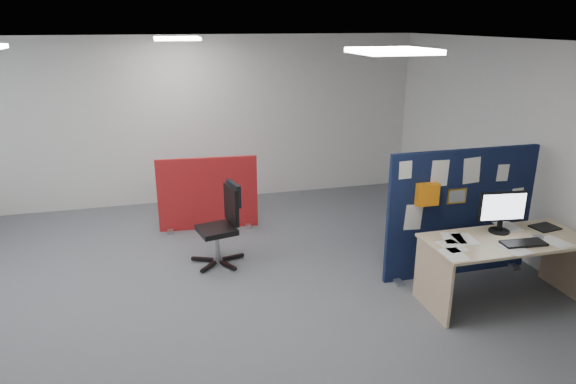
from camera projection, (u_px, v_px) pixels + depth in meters
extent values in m
plane|color=#56585E|center=(160.00, 312.00, 5.38)|extent=(9.00, 9.00, 0.00)
cube|color=white|center=(135.00, 45.00, 4.52)|extent=(9.00, 7.00, 0.02)
cube|color=silver|center=(147.00, 123.00, 8.16)|extent=(9.00, 0.02, 2.70)
cube|color=silver|center=(542.00, 159.00, 6.05)|extent=(0.02, 7.00, 2.70)
cube|color=white|center=(393.00, 51.00, 4.10)|extent=(0.60, 0.60, 0.04)
cube|color=white|center=(177.00, 39.00, 6.95)|extent=(0.60, 0.60, 0.04)
cube|color=#0E1535|center=(461.00, 213.00, 5.98)|extent=(1.86, 0.06, 1.54)
cube|color=#9D9EA2|center=(395.00, 279.00, 6.03)|extent=(0.08, 0.30, 0.04)
cube|color=#9D9EA2|center=(509.00, 263.00, 6.41)|extent=(0.08, 0.30, 0.04)
cube|color=white|center=(405.00, 170.00, 5.57)|extent=(0.15, 0.01, 0.20)
cube|color=white|center=(440.00, 173.00, 5.69)|extent=(0.21, 0.01, 0.30)
cube|color=white|center=(472.00, 171.00, 5.79)|extent=(0.21, 0.01, 0.30)
cube|color=white|center=(503.00, 173.00, 5.91)|extent=(0.15, 0.01, 0.20)
cube|color=white|center=(413.00, 217.00, 5.78)|extent=(0.21, 0.01, 0.30)
cube|color=white|center=(487.00, 208.00, 6.01)|extent=(0.21, 0.01, 0.30)
cube|color=white|center=(517.00, 196.00, 6.07)|extent=(0.15, 0.01, 0.20)
cube|color=gold|center=(457.00, 196.00, 5.85)|extent=(0.24, 0.01, 0.18)
cube|color=orange|center=(427.00, 194.00, 5.69)|extent=(0.25, 0.10, 0.25)
cube|color=tan|center=(506.00, 240.00, 5.38)|extent=(1.71, 0.76, 0.03)
cube|color=tan|center=(432.00, 281.00, 5.29)|extent=(0.03, 0.70, 0.70)
cube|color=tan|center=(566.00, 263.00, 5.69)|extent=(0.03, 0.70, 0.70)
cube|color=tan|center=(484.00, 241.00, 5.75)|extent=(1.54, 0.02, 0.30)
cylinder|color=black|center=(499.00, 231.00, 5.55)|extent=(0.22, 0.22, 0.02)
cube|color=black|center=(500.00, 225.00, 5.53)|extent=(0.05, 0.04, 0.11)
cube|color=black|center=(502.00, 206.00, 5.46)|extent=(0.53, 0.10, 0.33)
cube|color=white|center=(504.00, 207.00, 5.44)|extent=(0.48, 0.06, 0.29)
cube|color=black|center=(524.00, 243.00, 5.24)|extent=(0.46, 0.22, 0.02)
cube|color=#9D9EA2|center=(538.00, 237.00, 5.38)|extent=(0.11, 0.08, 0.03)
cube|color=black|center=(545.00, 227.00, 5.65)|extent=(0.31, 0.26, 0.01)
cube|color=maroon|center=(208.00, 194.00, 7.38)|extent=(1.43, 0.16, 1.07)
cube|color=#9D9EA2|center=(171.00, 231.00, 7.41)|extent=(0.08, 0.30, 0.04)
cube|color=#9D9EA2|center=(247.00, 223.00, 7.68)|extent=(0.08, 0.30, 0.04)
cube|color=black|center=(233.00, 257.00, 6.54)|extent=(0.28, 0.10, 0.04)
cube|color=black|center=(218.00, 253.00, 6.65)|extent=(0.08, 0.28, 0.04)
cube|color=black|center=(202.00, 259.00, 6.48)|extent=(0.28, 0.16, 0.04)
cube|color=black|center=(208.00, 267.00, 6.28)|extent=(0.22, 0.24, 0.04)
cube|color=black|center=(228.00, 265.00, 6.32)|extent=(0.18, 0.27, 0.04)
cylinder|color=#9D9EA2|center=(217.00, 246.00, 6.39)|extent=(0.06, 0.06, 0.39)
cube|color=black|center=(217.00, 230.00, 6.32)|extent=(0.51, 0.51, 0.07)
cube|color=black|center=(231.00, 205.00, 6.32)|extent=(0.13, 0.39, 0.47)
cube|color=black|center=(234.00, 193.00, 6.29)|extent=(0.13, 0.36, 0.28)
cube|color=white|center=(452.00, 246.00, 5.20)|extent=(0.23, 0.32, 0.00)
cube|color=white|center=(453.00, 238.00, 5.39)|extent=(0.29, 0.35, 0.00)
cube|color=white|center=(556.00, 242.00, 5.30)|extent=(0.27, 0.34, 0.00)
cube|color=white|center=(454.00, 255.00, 5.01)|extent=(0.22, 0.31, 0.00)
cube|color=white|center=(508.00, 226.00, 5.70)|extent=(0.21, 0.30, 0.00)
cube|color=white|center=(465.00, 239.00, 5.36)|extent=(0.25, 0.33, 0.00)
cube|color=white|center=(515.00, 249.00, 5.13)|extent=(0.23, 0.32, 0.00)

